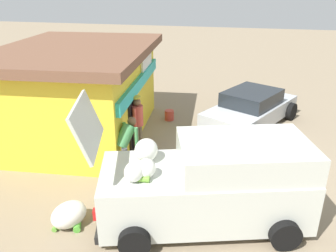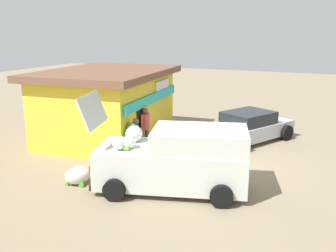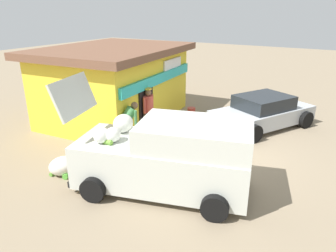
% 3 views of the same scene
% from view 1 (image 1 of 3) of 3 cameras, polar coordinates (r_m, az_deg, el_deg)
% --- Properties ---
extents(ground_plane, '(60.00, 60.00, 0.00)m').
position_cam_1_polar(ground_plane, '(9.92, 11.64, -5.75)').
color(ground_plane, gray).
extents(storefront_bar, '(6.34, 4.98, 2.87)m').
position_cam_1_polar(storefront_bar, '(11.34, -14.59, 5.75)').
color(storefront_bar, yellow).
rests_on(storefront_bar, ground_plane).
extents(delivery_van, '(3.00, 4.79, 2.70)m').
position_cam_1_polar(delivery_van, '(7.13, 7.07, -9.32)').
color(delivery_van, silver).
rests_on(delivery_van, ground_plane).
extents(parked_sedan, '(4.32, 3.41, 1.22)m').
position_cam_1_polar(parked_sedan, '(12.32, 13.63, 2.84)').
color(parked_sedan, '#B2B7BC').
rests_on(parked_sedan, ground_plane).
extents(vendor_standing, '(0.57, 0.34, 1.71)m').
position_cam_1_polar(vendor_standing, '(9.91, -5.12, 0.92)').
color(vendor_standing, '#726047').
rests_on(vendor_standing, ground_plane).
extents(customer_bending, '(0.71, 0.65, 1.51)m').
position_cam_1_polar(customer_bending, '(8.83, -7.22, -2.63)').
color(customer_bending, '#4C4C51').
rests_on(customer_bending, ground_plane).
extents(unloaded_banana_pile, '(0.96, 0.87, 0.51)m').
position_cam_1_polar(unloaded_banana_pile, '(7.59, -16.21, -14.07)').
color(unloaded_banana_pile, silver).
rests_on(unloaded_banana_pile, ground_plane).
extents(paint_bucket, '(0.33, 0.33, 0.36)m').
position_cam_1_polar(paint_bucket, '(12.47, 0.22, 1.83)').
color(paint_bucket, '#BF3F33').
rests_on(paint_bucket, ground_plane).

